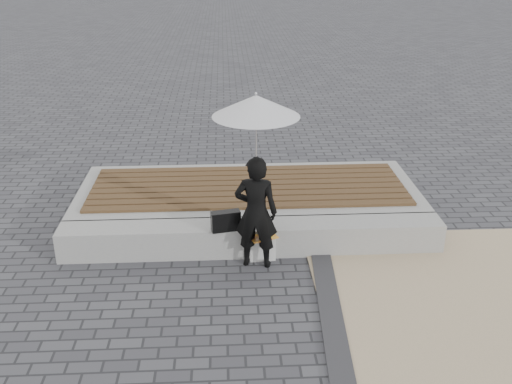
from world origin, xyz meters
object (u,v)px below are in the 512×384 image
seating_ledge (252,237)px  parasol (256,106)px  woman (256,212)px  handbag (226,221)px  canvas_tote (262,247)px

seating_ledge → parasol: parasol is taller
woman → parasol: (0.00, 0.00, 1.34)m
parasol → handbag: parasol is taller
canvas_tote → seating_ledge: bearing=113.6°
seating_ledge → woman: size_ratio=3.44×
parasol → handbag: bearing=153.7°
seating_ledge → handbag: handbag is taller
seating_ledge → woman: 0.63m
woman → handbag: bearing=-15.8°
handbag → canvas_tote: (0.46, -0.06, -0.35)m
woman → handbag: size_ratio=3.96×
canvas_tote → woman: bearing=-128.1°
handbag → woman: bearing=-38.2°
handbag → canvas_tote: size_ratio=1.05×
woman → canvas_tote: 0.57m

